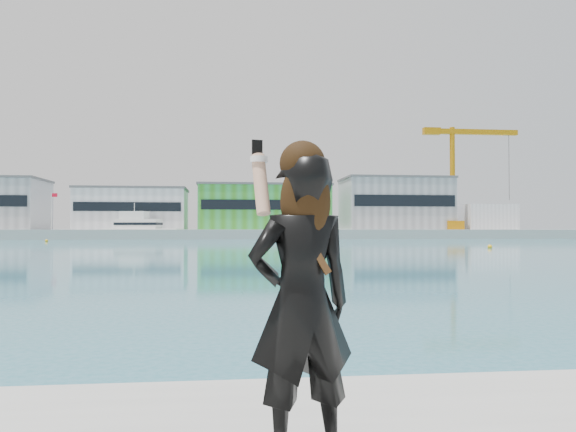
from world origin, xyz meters
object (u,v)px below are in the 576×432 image
Objects in this scene: dock_crane at (457,174)px; motor_yacht at (140,229)px; buoy_near at (490,248)px; buoy_far at (46,242)px; woman at (301,294)px.

motor_yacht is (-72.06, -4.33, -12.90)m from dock_crane.
dock_crane is 48.00× the size of buoy_near.
dock_crane is 73.05m from buoy_near.
buoy_far is at bearing -160.95° from dock_crane.
dock_crane is 12.85× the size of woman.
buoy_far is (-83.71, -28.90, -15.07)m from dock_crane.
buoy_far is (-11.65, -24.57, -2.16)m from motor_yacht.
dock_crane is 73.34m from motor_yacht.
motor_yacht is at bearing 64.64° from buoy_far.
buoy_near and buoy_far have the same top height.
dock_crane is 48.00× the size of buoy_far.
dock_crane reaches higher than motor_yacht.
dock_crane is at bearing 18.40° from motor_yacht.
buoy_near is at bearing -129.66° from woman.
motor_yacht is at bearing -176.56° from dock_crane.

